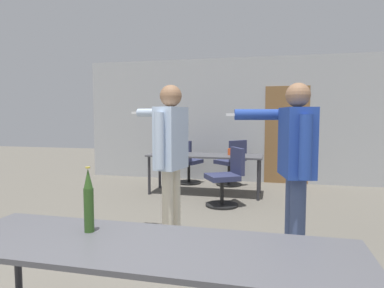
{
  "coord_description": "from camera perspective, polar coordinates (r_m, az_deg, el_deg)",
  "views": [
    {
      "loc": [
        0.83,
        -1.5,
        1.43
      ],
      "look_at": [
        -0.1,
        2.41,
        1.1
      ],
      "focal_mm": 32.0,
      "sensor_mm": 36.0,
      "label": 1
    }
  ],
  "objects": [
    {
      "name": "back_wall",
      "position": [
        7.54,
        7.33,
        3.93
      ],
      "size": [
        6.75,
        0.12,
        2.68
      ],
      "color": "#B2B5B7",
      "rests_on": "ground_plane"
    },
    {
      "name": "conference_table_near",
      "position": [
        2.01,
        -7.24,
        -17.85
      ],
      "size": [
        2.34,
        0.7,
        0.72
      ],
      "color": "#4C4C51",
      "rests_on": "ground_plane"
    },
    {
      "name": "conference_table_far",
      "position": [
        6.26,
        2.18,
        -2.36
      ],
      "size": [
        2.07,
        0.71,
        0.72
      ],
      "color": "#4C4C51",
      "rests_on": "ground_plane"
    },
    {
      "name": "person_center_tall",
      "position": [
        3.45,
        16.78,
        -1.89
      ],
      "size": [
        0.89,
        0.69,
        1.75
      ],
      "rotation": [
        0.0,
        0.0,
        1.76
      ],
      "color": "#3D4C75",
      "rests_on": "ground_plane"
    },
    {
      "name": "person_left_plaid",
      "position": [
        3.73,
        -3.71,
        -0.74
      ],
      "size": [
        0.76,
        0.7,
        1.76
      ],
      "rotation": [
        0.0,
        0.0,
        1.37
      ],
      "color": "beige",
      "rests_on": "ground_plane"
    },
    {
      "name": "office_chair_far_right",
      "position": [
        7.04,
        6.6,
        -3.36
      ],
      "size": [
        0.69,
        0.68,
        0.94
      ],
      "rotation": [
        0.0,
        0.0,
        0.86
      ],
      "color": "black",
      "rests_on": "ground_plane"
    },
    {
      "name": "office_chair_side_rolled",
      "position": [
        7.19,
        -0.87,
        -3.25
      ],
      "size": [
        0.59,
        0.64,
        0.93
      ],
      "rotation": [
        0.0,
        0.0,
        5.95
      ],
      "color": "black",
      "rests_on": "ground_plane"
    },
    {
      "name": "office_chair_mid_tucked",
      "position": [
        5.48,
        5.78,
        -5.8
      ],
      "size": [
        0.67,
        0.65,
        0.92
      ],
      "rotation": [
        0.0,
        0.0,
        2.09
      ],
      "color": "black",
      "rests_on": "ground_plane"
    },
    {
      "name": "beer_bottle",
      "position": [
        2.2,
        -16.84,
        -9.14
      ],
      "size": [
        0.06,
        0.06,
        0.4
      ],
      "color": "#2D511E",
      "rests_on": "conference_table_near"
    },
    {
      "name": "drink_cup",
      "position": [
        6.21,
        6.32,
        -1.29
      ],
      "size": [
        0.08,
        0.08,
        0.12
      ],
      "color": "#E05123",
      "rests_on": "conference_table_far"
    }
  ]
}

